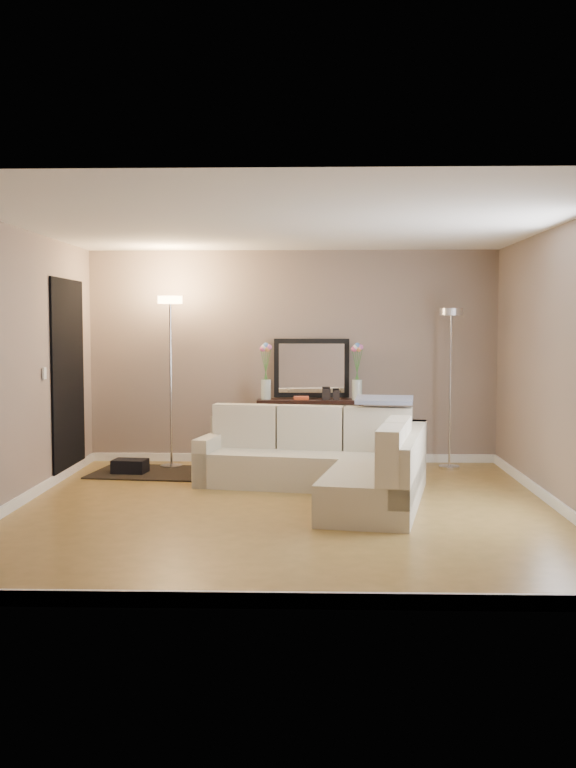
{
  "coord_description": "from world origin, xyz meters",
  "views": [
    {
      "loc": [
        0.25,
        -7.74,
        1.7
      ],
      "look_at": [
        0.0,
        0.8,
        1.1
      ],
      "focal_mm": 40.0,
      "sensor_mm": 36.0,
      "label": 1
    }
  ],
  "objects_px": {
    "floor_lamp_lit": "(170,347)",
    "floor_lamp_unlit": "(451,356)",
    "console_table": "(305,428)",
    "sectional_sofa": "(334,463)"
  },
  "relations": [
    {
      "from": "floor_lamp_lit",
      "to": "floor_lamp_unlit",
      "type": "relative_size",
      "value": 1.08
    },
    {
      "from": "sectional_sofa",
      "to": "floor_lamp_unlit",
      "type": "bearing_deg",
      "value": 47.95
    },
    {
      "from": "console_table",
      "to": "floor_lamp_lit",
      "type": "relative_size",
      "value": 0.64
    },
    {
      "from": "sectional_sofa",
      "to": "floor_lamp_lit",
      "type": "height_order",
      "value": "floor_lamp_lit"
    },
    {
      "from": "floor_lamp_lit",
      "to": "floor_lamp_unlit",
      "type": "height_order",
      "value": "floor_lamp_lit"
    },
    {
      "from": "sectional_sofa",
      "to": "floor_lamp_lit",
      "type": "distance_m",
      "value": 2.66
    },
    {
      "from": "sectional_sofa",
      "to": "floor_lamp_unlit",
      "type": "xyz_separation_m",
      "value": [
        1.39,
        1.55,
        1.02
      ]
    },
    {
      "from": "console_table",
      "to": "floor_lamp_unlit",
      "type": "xyz_separation_m",
      "value": [
        1.71,
        -0.19,
        0.88
      ]
    },
    {
      "from": "floor_lamp_lit",
      "to": "floor_lamp_unlit",
      "type": "xyz_separation_m",
      "value": [
        3.28,
        0.05,
        -0.1
      ]
    },
    {
      "from": "console_table",
      "to": "floor_lamp_lit",
      "type": "height_order",
      "value": "floor_lamp_lit"
    }
  ]
}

